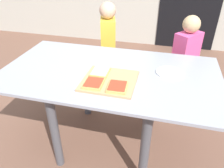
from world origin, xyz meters
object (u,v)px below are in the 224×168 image
Objects in this scene: dining_table at (110,84)px; pizza_slice_near_right at (117,87)px; child_left at (108,46)px; pizza_slice_far_left at (100,72)px; plate_white_right at (170,73)px; cutting_board at (109,81)px; child_right at (185,59)px; pizza_slice_near_left at (94,83)px.

pizza_slice_near_right is at bearing -63.93° from dining_table.
pizza_slice_far_left is at bearing -78.41° from child_left.
plate_white_right is (0.41, 0.07, 0.11)m from dining_table.
dining_table is at bearing -169.79° from plate_white_right.
pizza_slice_near_right is (0.11, -0.22, 0.13)m from dining_table.
child_left is at bearing 105.92° from cutting_board.
pizza_slice_near_left is at bearing -123.36° from child_right.
cutting_board is (0.04, -0.13, 0.11)m from dining_table.
pizza_slice_near_right is (0.07, -0.08, 0.02)m from cutting_board.
dining_table is 0.18m from cutting_board.
plate_white_right is at bearing 29.24° from cutting_board.
pizza_slice_far_left reaches higher than cutting_board.
pizza_slice_far_left reaches higher than plate_white_right.
cutting_board is 0.11m from pizza_slice_near_left.
child_left is (-0.21, 0.73, -0.02)m from dining_table.
plate_white_right is (0.37, 0.21, -0.00)m from cutting_board.
dining_table is at bearing 56.40° from pizza_slice_far_left.
pizza_slice_near_left reaches higher than plate_white_right.
pizza_slice_near_right is 0.75× the size of plate_white_right.
cutting_board is 2.46× the size of pizza_slice_near_left.
child_right reaches higher than dining_table.
child_right is (0.59, 0.90, -0.18)m from pizza_slice_near_left.
child_right is at bearing 51.74° from pizza_slice_far_left.
plate_white_right is 0.20× the size of child_right.
cutting_board is at bearing -74.08° from child_left.
pizza_slice_near_left is (-0.08, -0.08, 0.02)m from cutting_board.
plate_white_right is 0.19× the size of child_left.
child_right is at bearing 57.94° from cutting_board.
pizza_slice_near_left is 0.74× the size of plate_white_right.
plate_white_right is at bearing 32.64° from pizza_slice_near_left.
cutting_board is at bearing -150.76° from plate_white_right.
pizza_slice_near_right is 0.15× the size of child_right.
pizza_slice_near_left is at bearing -134.52° from cutting_board.
dining_table is 0.76m from child_left.
child_left is at bearing 101.59° from pizza_slice_far_left.
pizza_slice_near_right is (0.15, -0.15, 0.00)m from pizza_slice_far_left.
child_right is at bearing 76.94° from plate_white_right.
child_right is (0.51, 0.82, -0.17)m from cutting_board.
child_left is (-0.17, 0.94, -0.15)m from pizza_slice_near_left.
cutting_board is 0.98m from child_right.
pizza_slice_near_right is 0.14× the size of child_left.
dining_table is at bearing 116.07° from pizza_slice_near_right.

